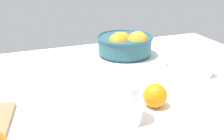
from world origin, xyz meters
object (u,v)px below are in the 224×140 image
(juice_glass, at_px, (202,67))
(spoon, at_px, (113,85))
(fruit_bowl, at_px, (125,44))
(second_glass, at_px, (126,106))
(loose_orange_0, at_px, (155,96))

(juice_glass, height_order, spoon, juice_glass)
(fruit_bowl, bearing_deg, spoon, -120.59)
(fruit_bowl, relative_size, second_glass, 2.20)
(juice_glass, relative_size, second_glass, 0.75)
(fruit_bowl, distance_m, spoon, 0.33)
(spoon, bearing_deg, juice_glass, -6.29)
(juice_glass, height_order, loose_orange_0, juice_glass)
(fruit_bowl, height_order, spoon, fruit_bowl)
(second_glass, xyz_separation_m, loose_orange_0, (0.11, 0.05, -0.01))
(fruit_bowl, xyz_separation_m, spoon, (-0.17, -0.28, -0.05))
(second_glass, height_order, loose_orange_0, second_glass)
(fruit_bowl, distance_m, juice_glass, 0.36)
(second_glass, relative_size, loose_orange_0, 1.54)
(juice_glass, height_order, second_glass, second_glass)
(juice_glass, relative_size, spoon, 0.57)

